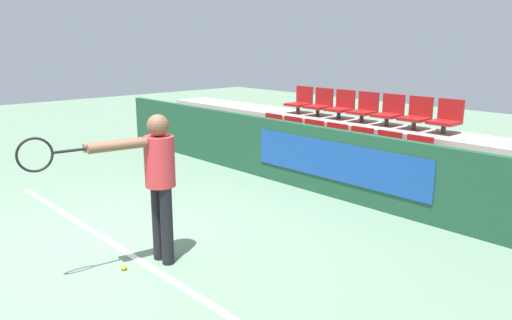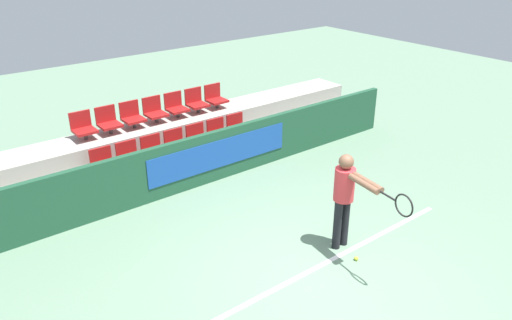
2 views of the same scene
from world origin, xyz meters
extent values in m
plane|color=slate|center=(0.00, 0.00, 0.00)|extent=(30.00, 30.00, 0.00)
cube|color=white|center=(0.00, 0.33, 0.00)|extent=(5.93, 0.08, 0.01)
cube|color=#1E4C33|center=(0.00, 3.70, 0.52)|extent=(10.63, 0.12, 1.05)
cube|color=#19479E|center=(0.60, 3.63, 0.58)|extent=(3.21, 0.02, 0.58)
cube|color=#ADA89E|center=(0.00, 4.21, 0.23)|extent=(10.23, 0.86, 0.47)
cube|color=#ADA89E|center=(0.00, 5.07, 0.47)|extent=(10.23, 0.86, 0.94)
cylinder|color=#333333|center=(-1.52, 4.25, 0.54)|extent=(0.07, 0.07, 0.15)
cube|color=#A31919|center=(-1.52, 4.25, 0.64)|extent=(0.41, 0.41, 0.05)
cube|color=#A31919|center=(-1.52, 4.44, 0.83)|extent=(0.41, 0.04, 0.32)
cylinder|color=#333333|center=(-1.02, 4.25, 0.54)|extent=(0.07, 0.07, 0.15)
cube|color=#A31919|center=(-1.02, 4.25, 0.64)|extent=(0.41, 0.41, 0.05)
cube|color=#A31919|center=(-1.02, 4.44, 0.83)|extent=(0.41, 0.04, 0.32)
cylinder|color=#333333|center=(-0.51, 4.25, 0.54)|extent=(0.07, 0.07, 0.15)
cube|color=#A31919|center=(-0.51, 4.25, 0.64)|extent=(0.41, 0.41, 0.05)
cube|color=#A31919|center=(-0.51, 4.44, 0.83)|extent=(0.41, 0.04, 0.32)
cylinder|color=#333333|center=(0.00, 4.25, 0.54)|extent=(0.07, 0.07, 0.15)
cube|color=#A31919|center=(0.00, 4.25, 0.64)|extent=(0.41, 0.41, 0.05)
cube|color=#A31919|center=(0.00, 4.44, 0.83)|extent=(0.41, 0.04, 0.32)
cylinder|color=#333333|center=(0.51, 4.25, 0.54)|extent=(0.07, 0.07, 0.15)
cube|color=#A31919|center=(0.51, 4.25, 0.64)|extent=(0.41, 0.41, 0.05)
cube|color=#A31919|center=(0.51, 4.44, 0.83)|extent=(0.41, 0.04, 0.32)
cylinder|color=#333333|center=(1.02, 4.25, 0.54)|extent=(0.07, 0.07, 0.15)
cube|color=#A31919|center=(1.02, 4.25, 0.64)|extent=(0.41, 0.41, 0.05)
cube|color=#A31919|center=(1.02, 4.44, 0.83)|extent=(0.41, 0.04, 0.32)
cylinder|color=#333333|center=(1.52, 4.25, 0.54)|extent=(0.07, 0.07, 0.15)
cube|color=#A31919|center=(1.52, 4.25, 0.64)|extent=(0.41, 0.41, 0.05)
cube|color=#A31919|center=(1.52, 4.44, 0.83)|extent=(0.41, 0.04, 0.32)
cylinder|color=#333333|center=(-1.52, 5.11, 1.01)|extent=(0.07, 0.07, 0.15)
cube|color=#A31919|center=(-1.52, 5.11, 1.11)|extent=(0.41, 0.41, 0.05)
cube|color=#A31919|center=(-1.52, 5.29, 1.30)|extent=(0.41, 0.04, 0.32)
cylinder|color=#333333|center=(-1.02, 5.11, 1.01)|extent=(0.07, 0.07, 0.15)
cube|color=#A31919|center=(-1.02, 5.11, 1.11)|extent=(0.41, 0.41, 0.05)
cube|color=#A31919|center=(-1.02, 5.29, 1.30)|extent=(0.41, 0.04, 0.32)
cylinder|color=#333333|center=(-0.51, 5.11, 1.01)|extent=(0.07, 0.07, 0.15)
cube|color=#A31919|center=(-0.51, 5.11, 1.11)|extent=(0.41, 0.41, 0.05)
cube|color=#A31919|center=(-0.51, 5.29, 1.30)|extent=(0.41, 0.04, 0.32)
cylinder|color=#333333|center=(0.00, 5.11, 1.01)|extent=(0.07, 0.07, 0.15)
cube|color=#A31919|center=(0.00, 5.11, 1.11)|extent=(0.41, 0.41, 0.05)
cube|color=#A31919|center=(0.00, 5.29, 1.30)|extent=(0.41, 0.04, 0.32)
cylinder|color=#333333|center=(0.51, 5.11, 1.01)|extent=(0.07, 0.07, 0.15)
cube|color=#A31919|center=(0.51, 5.11, 1.11)|extent=(0.41, 0.41, 0.05)
cube|color=#A31919|center=(0.51, 5.29, 1.30)|extent=(0.41, 0.04, 0.32)
cylinder|color=#333333|center=(1.02, 5.11, 1.01)|extent=(0.07, 0.07, 0.15)
cube|color=#A31919|center=(1.02, 5.11, 1.11)|extent=(0.41, 0.41, 0.05)
cube|color=#A31919|center=(1.02, 5.29, 1.30)|extent=(0.41, 0.04, 0.32)
cylinder|color=#333333|center=(1.52, 5.11, 1.01)|extent=(0.07, 0.07, 0.15)
cube|color=#A31919|center=(1.52, 5.11, 1.11)|extent=(0.41, 0.41, 0.05)
cube|color=#A31919|center=(1.52, 5.29, 1.30)|extent=(0.41, 0.04, 0.32)
cylinder|color=black|center=(0.70, 0.52, 0.42)|extent=(0.13, 0.13, 0.85)
cylinder|color=black|center=(0.87, 0.52, 0.42)|extent=(0.13, 0.13, 0.85)
cylinder|color=red|center=(0.78, 0.52, 1.11)|extent=(0.32, 0.32, 0.53)
sphere|color=brown|center=(0.78, 0.52, 1.49)|extent=(0.23, 0.23, 0.23)
cylinder|color=brown|center=(0.68, 0.08, 1.33)|extent=(0.17, 0.59, 0.09)
cylinder|color=brown|center=(0.77, 0.08, 1.33)|extent=(0.17, 0.59, 0.09)
cylinder|color=black|center=(0.67, -0.36, 1.33)|extent=(0.07, 0.30, 0.03)
torus|color=black|center=(0.63, -0.65, 1.33)|extent=(0.07, 0.32, 0.32)
sphere|color=#CCDB33|center=(0.70, 0.09, 0.03)|extent=(0.07, 0.07, 0.07)
camera|label=1|loc=(5.16, -2.12, 2.32)|focal=35.00mm
camera|label=2|loc=(-4.39, -3.96, 4.62)|focal=35.00mm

